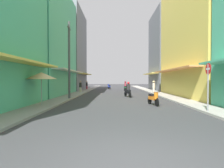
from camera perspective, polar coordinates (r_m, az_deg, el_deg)
The scene contains 17 objects.
ground_plane at distance 26.41m, azimuth 1.71°, elevation -2.65°, with size 115.22×115.22×0.00m, color #38383A.
sidewalk_left at distance 26.81m, azimuth -9.34°, elevation -2.48°, with size 1.71×60.37×0.12m, color gray.
sidewalk_right at distance 26.99m, azimuth 12.69°, elevation -2.47°, with size 1.71×60.37×0.12m, color #ADA89E.
building_left_mid at distance 24.54m, azimuth -20.03°, elevation 11.27°, with size 7.05×11.92×12.20m.
building_left_far at distance 35.61m, azimuth -13.33°, elevation 9.27°, with size 7.05×10.16×13.60m.
building_right_mid at distance 23.23m, azimuth 25.45°, elevation 13.45°, with size 7.05×13.80×13.51m.
building_right_far at distance 34.55m, azimuth 16.78°, elevation 8.85°, with size 7.05×9.24×12.82m.
motorbike_blue at distance 37.54m, azimuth -0.86°, elevation -0.74°, with size 0.68×1.77×0.96m.
motorbike_green at distance 32.14m, azimuth 3.97°, elevation -0.71°, with size 0.74×1.75×1.58m.
motorbike_orange at distance 14.07m, azimuth 11.85°, elevation -4.00°, with size 0.63×1.79×0.96m.
motorbike_black at distance 20.40m, azimuth 4.56°, elevation -1.81°, with size 0.73×1.75×1.58m.
pedestrian_foreground at distance 27.15m, azimuth -9.08°, elevation -0.82°, with size 0.34×0.34×1.65m.
pedestrian_far at distance 26.22m, azimuth 11.96°, elevation -0.62°, with size 0.44×0.44×1.69m.
pedestrian_crossing at distance 35.04m, azimuth -7.28°, elevation -0.40°, with size 0.34×0.34×1.61m.
vendor_umbrella at distance 13.68m, azimuth -19.69°, elevation 2.26°, with size 2.00×2.00×2.27m.
utility_pole at distance 18.23m, azimuth -12.26°, elevation 6.83°, with size 0.20×1.20×6.99m.
street_sign_no_entry at distance 11.47m, azimuth 25.98°, elevation 0.80°, with size 0.07×0.60×2.65m.
Camera 1 is at (-0.47, -4.16, 1.77)m, focal length 31.68 mm.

